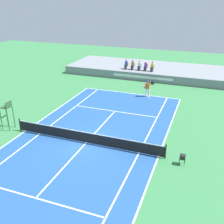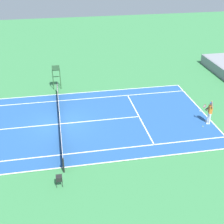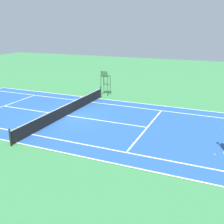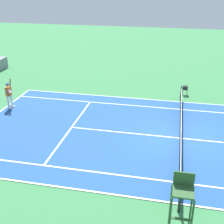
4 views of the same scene
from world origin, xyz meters
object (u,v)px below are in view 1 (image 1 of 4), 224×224
Objects in this scene: spectator_seated_2 at (139,66)px; tennis_ball at (150,99)px; spectator_seated_1 at (133,65)px; tennis_player at (148,88)px; spectator_seated_0 at (126,65)px; spectator_seated_3 at (146,66)px; equipment_bag at (151,83)px; ball_hopper at (183,157)px; spectator_seated_4 at (152,67)px; umpire_chair at (7,111)px.

tennis_ball is at bearing -66.51° from spectator_seated_2.
tennis_ball is (4.21, -7.54, -1.64)m from spectator_seated_1.
spectator_seated_2 is 7.47m from tennis_player.
spectator_seated_0 reaches higher than tennis_ball.
equipment_bag is (1.28, -2.17, -1.51)m from spectator_seated_3.
spectator_seated_0 is 1.84m from spectator_seated_2.
tennis_player is 12.89m from ball_hopper.
tennis_player is at bearing -74.21° from spectator_seated_3.
equipment_bag is at bearing -28.62° from spectator_seated_0.
spectator_seated_0 is 1.00× the size of spectator_seated_4.
spectator_seated_4 is at bearing 0.00° from spectator_seated_1.
tennis_player is 0.85× the size of umpire_chair.
spectator_seated_3 is 2.94m from equipment_bag.
spectator_seated_0 is 0.61× the size of tennis_player.
equipment_bag is (2.13, -2.17, -1.51)m from spectator_seated_2.
spectator_seated_3 is 0.52× the size of umpire_chair.
spectator_seated_0 is at bearing 180.00° from spectator_seated_4.
equipment_bag is at bearing 98.12° from tennis_player.
tennis_ball is at bearing -78.49° from spectator_seated_4.
umpire_chair is (-9.49, -10.86, 1.52)m from tennis_ball.
spectator_seated_1 is 1.36× the size of equipment_bag.
tennis_player is at bearing -67.83° from spectator_seated_2.
umpire_chair reaches higher than ball_hopper.
spectator_seated_1 is at bearing 118.52° from tennis_player.
spectator_seated_0 is at bearing 76.64° from umpire_chair.
umpire_chair reaches higher than equipment_bag.
tennis_ball is at bearing 112.68° from ball_hopper.
spectator_seated_1 is 0.61× the size of tennis_player.
spectator_seated_0 is 1.00× the size of spectator_seated_1.
tennis_player is 2.98× the size of ball_hopper.
ball_hopper is (9.79, -18.71, -1.10)m from spectator_seated_0.
umpire_chair is at bearing -128.10° from tennis_player.
spectator_seated_2 is 8.38m from tennis_ball.
spectator_seated_0 is at bearing 180.00° from spectator_seated_1.
spectator_seated_4 is at bearing 0.00° from spectator_seated_2.
spectator_seated_0 is 1.81× the size of ball_hopper.
tennis_player is 1.25m from tennis_ball.
spectator_seated_2 is at bearing 0.00° from spectator_seated_1.
spectator_seated_0 is 0.52× the size of umpire_chair.
umpire_chair is 18.30m from equipment_bag.
spectator_seated_4 is (2.68, 0.00, 0.00)m from spectator_seated_1.
spectator_seated_3 is 1.81× the size of ball_hopper.
spectator_seated_2 is 1.00× the size of spectator_seated_4.
spectator_seated_4 is at bearing 98.79° from tennis_player.
spectator_seated_4 reaches higher than tennis_player.
spectator_seated_0 reaches higher than tennis_player.
spectator_seated_2 is at bearing 180.00° from spectator_seated_3.
spectator_seated_2 is (0.94, 0.00, 0.00)m from spectator_seated_1.
tennis_ball is 12.12m from ball_hopper.
tennis_ball is at bearing -72.21° from spectator_seated_3.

